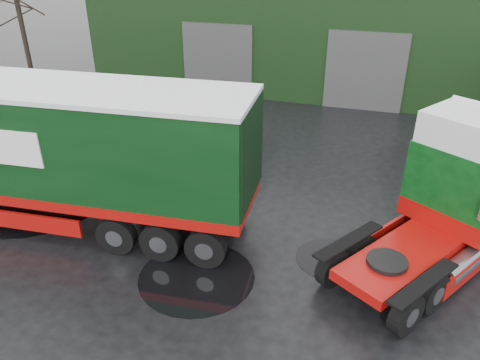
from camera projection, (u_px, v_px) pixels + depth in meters
name	position (u px, v px, depth m)	size (l,w,h in m)	color
ground	(254.00, 256.00, 13.59)	(100.00, 100.00, 0.00)	black
warehouse	(374.00, 28.00, 28.50)	(32.40, 12.40, 6.30)	black
hero_tractor	(430.00, 204.00, 12.11)	(2.86, 6.73, 4.18)	#0A3C12
trailer_left	(22.00, 153.00, 14.46)	(3.01, 14.74, 4.58)	silver
tree_left	(20.00, 15.00, 26.13)	(4.40, 4.40, 8.50)	black
puddle_0	(197.00, 277.00, 12.75)	(3.18, 3.18, 0.01)	black
puddle_1	(330.00, 259.00, 13.45)	(1.99, 1.99, 0.01)	black
puddle_2	(37.00, 198.00, 16.51)	(4.99, 4.99, 0.01)	black
puddle_4	(223.00, 194.00, 16.79)	(2.31, 2.31, 0.01)	black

